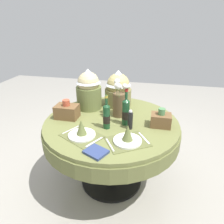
% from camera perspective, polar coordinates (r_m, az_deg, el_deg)
% --- Properties ---
extents(ground, '(8.00, 8.00, 0.00)m').
position_cam_1_polar(ground, '(2.51, -0.17, -18.44)').
color(ground, '#9E998E').
extents(dining_table, '(1.38, 1.38, 0.78)m').
position_cam_1_polar(dining_table, '(2.11, -0.19, -5.49)').
color(dining_table, olive).
rests_on(dining_table, ground).
extents(place_setting_left, '(0.42, 0.39, 0.16)m').
position_cam_1_polar(place_setting_left, '(1.79, -8.57, -5.45)').
color(place_setting_left, brown).
rests_on(place_setting_left, dining_table).
extents(place_setting_right, '(0.43, 0.40, 0.16)m').
position_cam_1_polar(place_setting_right, '(1.69, 4.42, -7.06)').
color(place_setting_right, brown).
rests_on(place_setting_right, dining_table).
extents(flower_vase, '(0.14, 0.20, 0.40)m').
position_cam_1_polar(flower_vase, '(2.08, 1.99, 2.93)').
color(flower_vase, brown).
rests_on(flower_vase, dining_table).
extents(wine_bottle_left, '(0.07, 0.07, 0.36)m').
position_cam_1_polar(wine_bottle_left, '(1.92, 3.93, 0.14)').
color(wine_bottle_left, '#194223').
rests_on(wine_bottle_left, dining_table).
extents(wine_bottle_centre, '(0.07, 0.07, 0.33)m').
position_cam_1_polar(wine_bottle_centre, '(1.86, -1.55, -1.12)').
color(wine_bottle_centre, '#194223').
rests_on(wine_bottle_centre, dining_table).
extents(pepper_mill, '(0.05, 0.05, 0.19)m').
position_cam_1_polar(pepper_mill, '(1.87, 5.16, -2.29)').
color(pepper_mill, black).
rests_on(pepper_mill, dining_table).
extents(book_on_table, '(0.21, 0.20, 0.02)m').
position_cam_1_polar(book_on_table, '(1.59, -4.52, -11.17)').
color(book_on_table, navy).
rests_on(book_on_table, dining_table).
extents(gift_tub_back_left, '(0.28, 0.28, 0.45)m').
position_cam_1_polar(gift_tub_back_left, '(2.27, -6.62, 6.83)').
color(gift_tub_back_left, olive).
rests_on(gift_tub_back_left, dining_table).
extents(gift_tub_back_centre, '(0.31, 0.31, 0.42)m').
position_cam_1_polar(gift_tub_back_centre, '(2.35, 1.74, 7.02)').
color(gift_tub_back_centre, olive).
rests_on(gift_tub_back_centre, dining_table).
extents(woven_basket_side_left, '(0.23, 0.16, 0.20)m').
position_cam_1_polar(woven_basket_side_left, '(2.13, -12.60, 0.26)').
color(woven_basket_side_left, brown).
rests_on(woven_basket_side_left, dining_table).
extents(woven_basket_side_right, '(0.19, 0.14, 0.18)m').
position_cam_1_polar(woven_basket_side_right, '(1.97, 13.63, -2.11)').
color(woven_basket_side_right, brown).
rests_on(woven_basket_side_right, dining_table).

